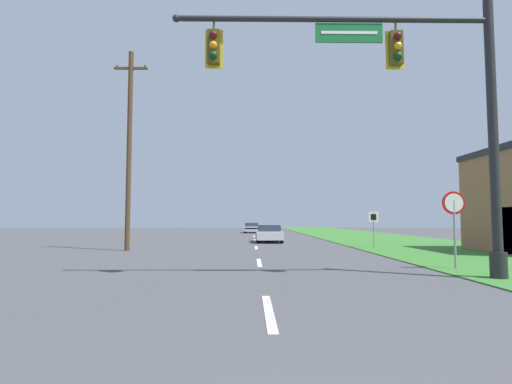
% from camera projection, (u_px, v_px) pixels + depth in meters
% --- Properties ---
extents(grass_verge_right, '(10.00, 110.00, 0.04)m').
position_uv_depth(grass_verge_right, '(389.00, 240.00, 31.08)').
color(grass_verge_right, '#38752D').
rests_on(grass_verge_right, ground).
extents(road_center_line, '(0.16, 34.80, 0.01)m').
position_uv_depth(road_center_line, '(256.00, 248.00, 22.96)').
color(road_center_line, silver).
rests_on(road_center_line, ground).
extents(signal_mast, '(9.14, 0.47, 8.08)m').
position_uv_depth(signal_mast, '(415.00, 101.00, 11.08)').
color(signal_mast, '#232326').
rests_on(signal_mast, grass_verge_right).
extents(car_ahead, '(1.84, 4.23, 1.19)m').
position_uv_depth(car_ahead, '(269.00, 234.00, 28.78)').
color(car_ahead, black).
rests_on(car_ahead, ground).
extents(far_car, '(1.82, 4.32, 1.19)m').
position_uv_depth(far_car, '(252.00, 228.00, 49.22)').
color(far_car, black).
rests_on(far_car, ground).
extents(stop_sign, '(0.76, 0.07, 2.50)m').
position_uv_depth(stop_sign, '(454.00, 212.00, 13.04)').
color(stop_sign, gray).
rests_on(stop_sign, grass_verge_right).
extents(route_sign_post, '(0.55, 0.06, 2.03)m').
position_uv_depth(route_sign_post, '(374.00, 221.00, 22.71)').
color(route_sign_post, gray).
rests_on(route_sign_post, grass_verge_right).
extents(utility_pole_near, '(1.80, 0.26, 10.66)m').
position_uv_depth(utility_pole_near, '(129.00, 147.00, 21.19)').
color(utility_pole_near, '#4C3823').
rests_on(utility_pole_near, ground).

